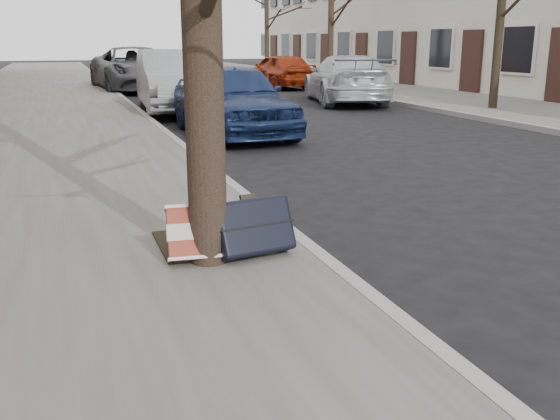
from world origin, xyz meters
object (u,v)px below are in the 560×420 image
object	(u,v)px
car_near_front	(232,99)
car_near_mid	(175,81)
suitcase_navy	(253,226)
suitcase_red	(206,232)

from	to	relation	value
car_near_front	car_near_mid	bearing A→B (deg)	91.35
suitcase_navy	car_near_mid	distance (m)	11.61
suitcase_navy	car_near_front	distance (m)	7.37
car_near_front	suitcase_navy	bearing A→B (deg)	-106.64
suitcase_red	car_near_mid	bearing A→B (deg)	87.08
car_near_front	car_near_mid	size ratio (longest dim) A/B	0.86
suitcase_red	car_near_front	size ratio (longest dim) A/B	0.14
suitcase_navy	suitcase_red	bearing A→B (deg)	165.93
suitcase_navy	car_near_mid	xyz separation A→B (m)	(1.46, 11.51, 0.41)
suitcase_red	car_near_mid	distance (m)	11.64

